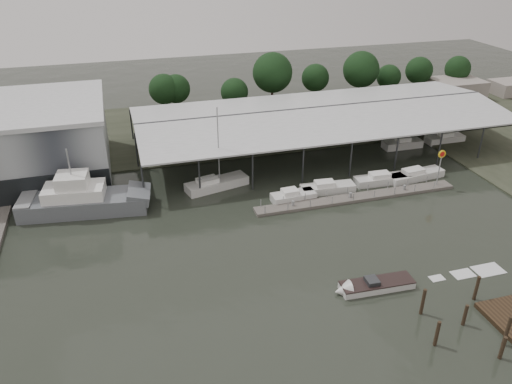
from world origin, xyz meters
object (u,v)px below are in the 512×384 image
object	(u,v)px
grey_trawler	(84,200)
white_sailboat	(216,184)
shell_fuel_sign	(441,161)
speedboat_underway	(371,286)

from	to	relation	value
grey_trawler	white_sailboat	bearing A→B (deg)	12.64
white_sailboat	grey_trawler	bearing A→B (deg)	171.50
shell_fuel_sign	grey_trawler	xyz separation A→B (m)	(-46.37, 6.65, -2.35)
white_sailboat	speedboat_underway	bearing A→B (deg)	-82.54
grey_trawler	white_sailboat	xyz separation A→B (m)	(17.12, 1.62, -0.94)
shell_fuel_sign	grey_trawler	distance (m)	46.90
shell_fuel_sign	grey_trawler	size ratio (longest dim) A/B	0.34
grey_trawler	white_sailboat	world-z (taller)	white_sailboat
shell_fuel_sign	grey_trawler	bearing A→B (deg)	171.84
white_sailboat	speedboat_underway	size ratio (longest dim) A/B	0.61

